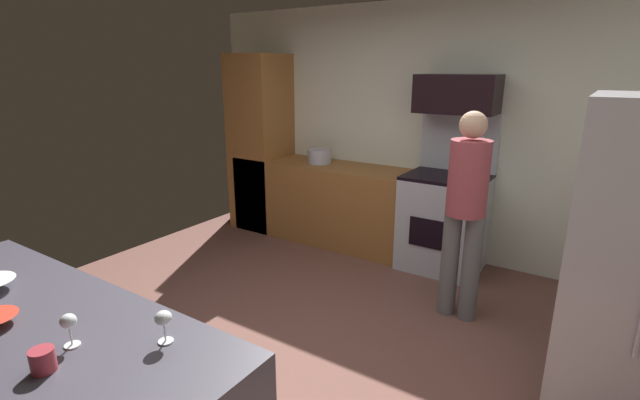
{
  "coord_description": "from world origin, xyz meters",
  "views": [
    {
      "loc": [
        1.76,
        -2.25,
        1.94
      ],
      "look_at": [
        0.08,
        0.3,
        1.05
      ],
      "focal_mm": 25.46,
      "sensor_mm": 36.0,
      "label": 1
    }
  ],
  "objects_px": {
    "person_cook": "(466,207)",
    "wine_glass_near": "(164,320)",
    "wine_glass_mid": "(69,323)",
    "microwave": "(457,94)",
    "stock_pot": "(319,156)",
    "oven_range": "(444,218)",
    "mug_coffee": "(43,360)"
  },
  "relations": [
    {
      "from": "person_cook",
      "to": "wine_glass_near",
      "type": "distance_m",
      "value": 2.44
    },
    {
      "from": "wine_glass_mid",
      "to": "microwave",
      "type": "bearing_deg",
      "value": 84.52
    },
    {
      "from": "wine_glass_mid",
      "to": "person_cook",
      "type": "bearing_deg",
      "value": 73.68
    },
    {
      "from": "microwave",
      "to": "stock_pot",
      "type": "height_order",
      "value": "microwave"
    },
    {
      "from": "oven_range",
      "to": "mug_coffee",
      "type": "relative_size",
      "value": 17.77
    },
    {
      "from": "wine_glass_near",
      "to": "mug_coffee",
      "type": "xyz_separation_m",
      "value": [
        -0.22,
        -0.36,
        -0.06
      ]
    },
    {
      "from": "mug_coffee",
      "to": "wine_glass_near",
      "type": "bearing_deg",
      "value": 58.65
    },
    {
      "from": "wine_glass_mid",
      "to": "stock_pot",
      "type": "xyz_separation_m",
      "value": [
        -1.14,
        3.48,
        -0.02
      ]
    },
    {
      "from": "stock_pot",
      "to": "microwave",
      "type": "bearing_deg",
      "value": 3.09
    },
    {
      "from": "oven_range",
      "to": "wine_glass_mid",
      "type": "relative_size",
      "value": 11.11
    },
    {
      "from": "wine_glass_near",
      "to": "mug_coffee",
      "type": "distance_m",
      "value": 0.42
    },
    {
      "from": "wine_glass_near",
      "to": "wine_glass_mid",
      "type": "height_order",
      "value": "wine_glass_mid"
    },
    {
      "from": "wine_glass_mid",
      "to": "mug_coffee",
      "type": "bearing_deg",
      "value": -64.09
    },
    {
      "from": "oven_range",
      "to": "wine_glass_near",
      "type": "bearing_deg",
      "value": -91.02
    },
    {
      "from": "person_cook",
      "to": "wine_glass_mid",
      "type": "height_order",
      "value": "person_cook"
    },
    {
      "from": "stock_pot",
      "to": "oven_range",
      "type": "bearing_deg",
      "value": -0.21
    },
    {
      "from": "oven_range",
      "to": "mug_coffee",
      "type": "height_order",
      "value": "oven_range"
    },
    {
      "from": "wine_glass_mid",
      "to": "stock_pot",
      "type": "distance_m",
      "value": 3.66
    },
    {
      "from": "person_cook",
      "to": "stock_pot",
      "type": "relative_size",
      "value": 6.02
    },
    {
      "from": "oven_range",
      "to": "microwave",
      "type": "xyz_separation_m",
      "value": [
        -0.0,
        0.09,
        1.19
      ]
    },
    {
      "from": "oven_range",
      "to": "microwave",
      "type": "relative_size",
      "value": 2.07
    },
    {
      "from": "mug_coffee",
      "to": "person_cook",
      "type": "bearing_deg",
      "value": 75.76
    },
    {
      "from": "mug_coffee",
      "to": "stock_pot",
      "type": "distance_m",
      "value": 3.81
    },
    {
      "from": "wine_glass_mid",
      "to": "mug_coffee",
      "type": "relative_size",
      "value": 1.6
    },
    {
      "from": "wine_glass_near",
      "to": "stock_pot",
      "type": "distance_m",
      "value": 3.56
    },
    {
      "from": "microwave",
      "to": "wine_glass_mid",
      "type": "distance_m",
      "value": 3.64
    },
    {
      "from": "stock_pot",
      "to": "person_cook",
      "type": "bearing_deg",
      "value": -24.38
    },
    {
      "from": "person_cook",
      "to": "microwave",
      "type": "bearing_deg",
      "value": 114.16
    },
    {
      "from": "microwave",
      "to": "wine_glass_near",
      "type": "bearing_deg",
      "value": -91.0
    },
    {
      "from": "microwave",
      "to": "wine_glass_mid",
      "type": "height_order",
      "value": "microwave"
    },
    {
      "from": "microwave",
      "to": "oven_range",
      "type": "bearing_deg",
      "value": -90.0
    },
    {
      "from": "oven_range",
      "to": "stock_pot",
      "type": "xyz_separation_m",
      "value": [
        -1.48,
        0.01,
        0.46
      ]
    }
  ]
}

